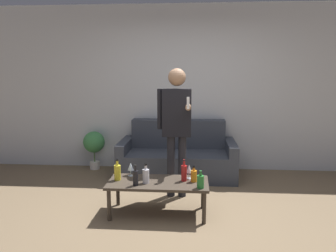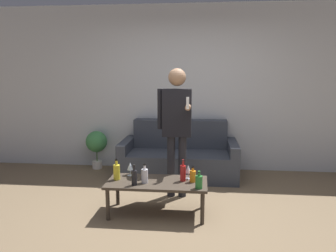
# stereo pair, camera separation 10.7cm
# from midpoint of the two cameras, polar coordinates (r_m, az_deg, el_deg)

# --- Properties ---
(ground_plane) EXTENTS (16.00, 16.00, 0.00)m
(ground_plane) POSITION_cam_midpoint_polar(r_m,az_deg,el_deg) (3.60, 1.48, -17.34)
(ground_plane) COLOR #756047
(wall_back) EXTENTS (8.00, 0.06, 2.70)m
(wall_back) POSITION_cam_midpoint_polar(r_m,az_deg,el_deg) (5.45, 2.72, 6.53)
(wall_back) COLOR silver
(wall_back) RESTS_ON ground_plane
(couch) EXTENTS (1.79, 0.86, 0.85)m
(couch) POSITION_cam_midpoint_polar(r_m,az_deg,el_deg) (5.19, 1.08, -5.37)
(couch) COLOR #383D47
(couch) RESTS_ON ground_plane
(coffee_table) EXTENTS (1.14, 0.53, 0.39)m
(coffee_table) POSITION_cam_midpoint_polar(r_m,az_deg,el_deg) (3.79, -2.56, -10.20)
(coffee_table) COLOR #3D3328
(coffee_table) RESTS_ON ground_plane
(bottle_orange) EXTENTS (0.08, 0.08, 0.19)m
(bottle_orange) POSITION_cam_midpoint_polar(r_m,az_deg,el_deg) (3.56, 4.82, -9.57)
(bottle_orange) COLOR #23752D
(bottle_orange) RESTS_ON coffee_table
(bottle_green) EXTENTS (0.06, 0.06, 0.25)m
(bottle_green) POSITION_cam_midpoint_polar(r_m,az_deg,el_deg) (3.77, 1.99, -8.10)
(bottle_green) COLOR #B21E1E
(bottle_green) RESTS_ON coffee_table
(bottle_dark) EXTENTS (0.07, 0.07, 0.22)m
(bottle_dark) POSITION_cam_midpoint_polar(r_m,az_deg,el_deg) (3.71, -4.71, -8.62)
(bottle_dark) COLOR silver
(bottle_dark) RESTS_ON coffee_table
(bottle_yellow) EXTENTS (0.08, 0.08, 0.24)m
(bottle_yellow) POSITION_cam_midpoint_polar(r_m,az_deg,el_deg) (3.84, -9.60, -7.91)
(bottle_yellow) COLOR yellow
(bottle_yellow) RESTS_ON coffee_table
(bottle_red) EXTENTS (0.07, 0.07, 0.18)m
(bottle_red) POSITION_cam_midpoint_polar(r_m,az_deg,el_deg) (3.75, 3.70, -8.63)
(bottle_red) COLOR orange
(bottle_red) RESTS_ON coffee_table
(bottle_clear) EXTENTS (0.06, 0.06, 0.23)m
(bottle_clear) POSITION_cam_midpoint_polar(r_m,az_deg,el_deg) (3.64, -6.52, -8.89)
(bottle_clear) COLOR black
(bottle_clear) RESTS_ON coffee_table
(wine_glass_near) EXTENTS (0.07, 0.07, 0.17)m
(wine_glass_near) POSITION_cam_midpoint_polar(r_m,az_deg,el_deg) (3.83, 2.88, -7.51)
(wine_glass_near) COLOR silver
(wine_glass_near) RESTS_ON coffee_table
(wine_glass_far) EXTENTS (0.07, 0.07, 0.16)m
(wine_glass_far) POSITION_cam_midpoint_polar(r_m,az_deg,el_deg) (3.97, -7.30, -7.07)
(wine_glass_far) COLOR silver
(wine_glass_far) RESTS_ON coffee_table
(person_standing_front) EXTENTS (0.43, 0.42, 1.67)m
(person_standing_front) POSITION_cam_midpoint_polar(r_m,az_deg,el_deg) (4.17, 0.74, 0.92)
(person_standing_front) COLOR #232328
(person_standing_front) RESTS_ON ground_plane
(potted_plant) EXTENTS (0.36, 0.36, 0.64)m
(potted_plant) POSITION_cam_midpoint_polar(r_m,az_deg,el_deg) (5.63, -13.29, -3.01)
(potted_plant) COLOR silver
(potted_plant) RESTS_ON ground_plane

